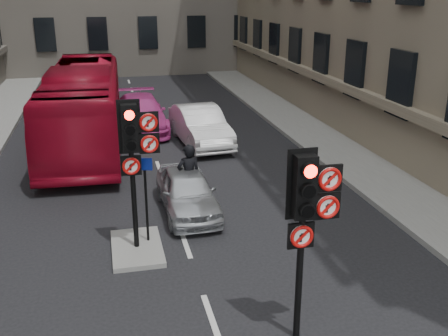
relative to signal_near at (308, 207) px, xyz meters
name	(u,v)px	position (x,y,z in m)	size (l,w,h in m)	color
pavement_right	(336,144)	(5.71, 11.01, -2.50)	(3.00, 50.00, 0.16)	gray
centre_island	(137,248)	(-2.69, 4.01, -2.52)	(1.20, 2.00, 0.12)	gray
signal_near	(308,207)	(0.00, 0.00, 0.00)	(0.91, 0.40, 3.58)	black
signal_far	(134,144)	(-2.60, 4.00, 0.12)	(0.91, 0.40, 3.58)	black
car_silver	(187,191)	(-1.11, 6.01, -1.96)	(1.47, 3.65, 1.24)	#A8ABB0
car_white	(200,126)	(0.49, 12.57, -1.82)	(1.61, 4.62, 1.52)	silver
car_pink	(141,114)	(-1.67, 15.28, -1.83)	(2.09, 5.15, 1.50)	#C2398C
bus_red	(84,106)	(-3.99, 13.51, -1.00)	(2.66, 11.36, 3.16)	maroon
motorcycle	(189,171)	(-0.74, 8.02, -2.10)	(0.46, 1.62, 0.97)	black
motorcyclist	(189,176)	(-1.00, 6.35, -1.64)	(0.69, 0.45, 1.88)	black
info_sign	(146,188)	(-2.39, 4.23, -1.07)	(0.37, 0.15, 2.16)	black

